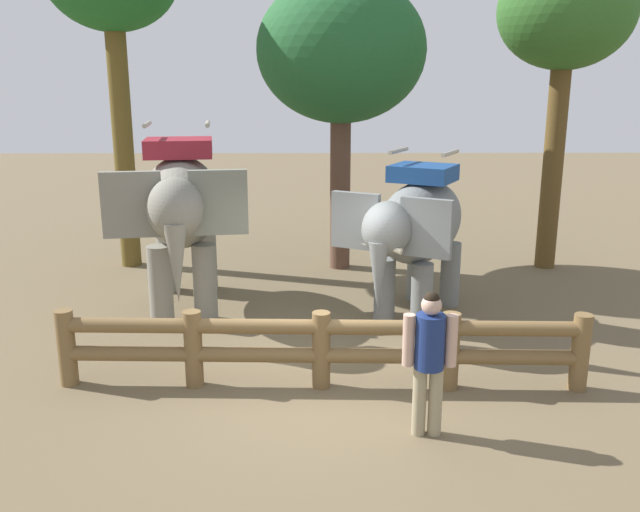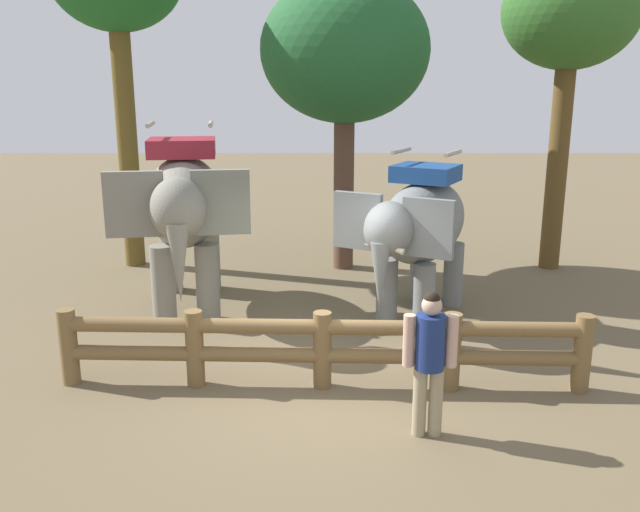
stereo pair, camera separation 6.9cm
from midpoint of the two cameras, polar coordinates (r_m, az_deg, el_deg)
ground_plane at (r=9.11m, az=-0.11°, el=-11.22°), size 60.00×60.00×0.00m
log_fence at (r=8.94m, az=-0.12°, el=-7.49°), size 7.03×0.47×1.05m
elephant_near_left at (r=11.91m, az=-11.84°, el=4.04°), size 2.19×3.89×3.29m
elephant_center at (r=11.31m, az=8.02°, el=2.44°), size 2.67×3.36×2.87m
tourist_woman_in_black at (r=7.74m, az=8.98°, el=-8.17°), size 0.61×0.35×1.73m
tree_back_center at (r=15.18m, az=19.96°, el=18.43°), size 2.74×2.74×6.49m
tree_far_right at (r=14.28m, az=1.66°, el=16.83°), size 3.45×3.45×6.04m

